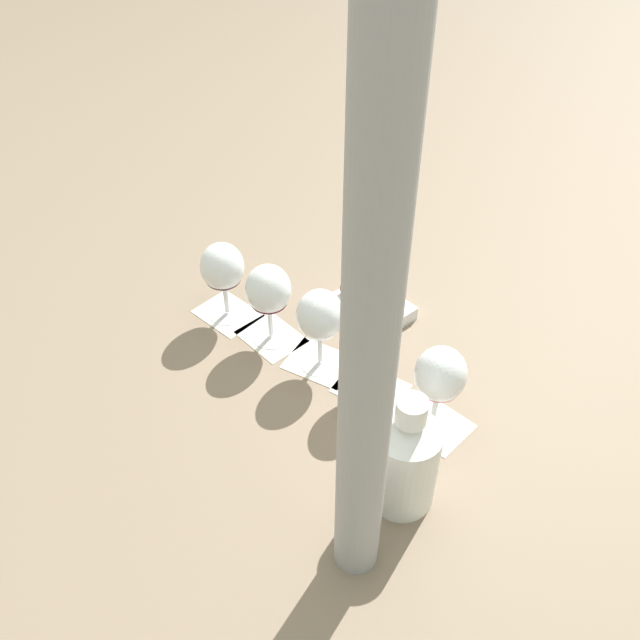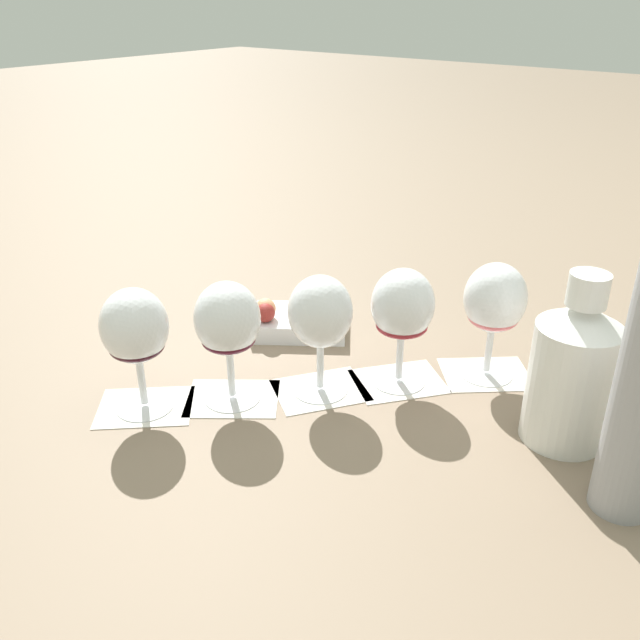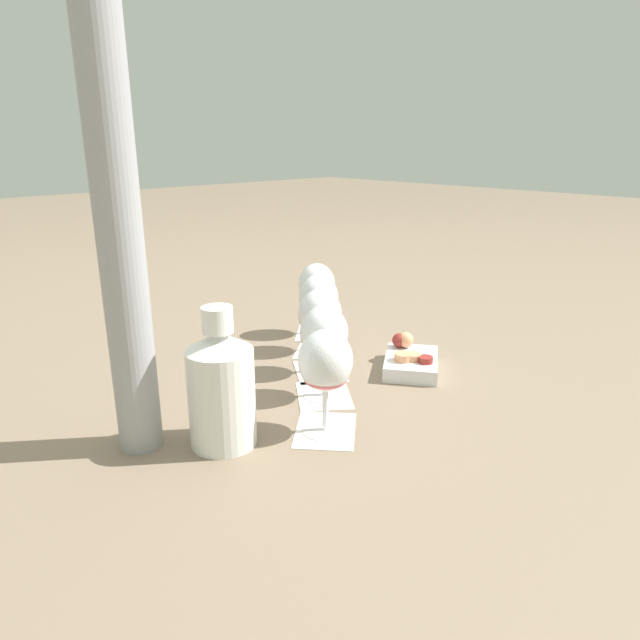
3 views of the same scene
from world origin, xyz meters
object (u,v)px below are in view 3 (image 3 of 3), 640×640
Objects in this scene: wine_glass_1 at (324,338)px; snack_dish at (410,360)px; umbrella_pole at (100,53)px; wine_glass_4 at (317,288)px; wine_glass_3 at (318,301)px; wine_glass_2 at (318,318)px; ceramic_vase at (221,386)px; wine_glass_0 at (326,366)px.

wine_glass_1 is 0.23m from snack_dish.
wine_glass_4 is at bearing 19.00° from umbrella_pole.
wine_glass_1 is at bearing -131.38° from wine_glass_3.
wine_glass_2 is 0.77× the size of ceramic_vase.
snack_dish is at bearing -8.57° from wine_glass_1.
umbrella_pole reaches higher than wine_glass_0.
ceramic_vase is 0.46m from umbrella_pole.
umbrella_pole is at bearing 138.45° from ceramic_vase.
wine_glass_1 is at bearing 171.43° from snack_dish.
umbrella_pole is at bearing 144.66° from wine_glass_0.
ceramic_vase is (-0.44, -0.26, -0.02)m from wine_glass_4.
wine_glass_2 is 0.57m from umbrella_pole.
umbrella_pole reaches higher than wine_glass_4.
wine_glass_3 is 0.63m from umbrella_pole.
umbrella_pole is (-0.22, 0.16, 0.42)m from wine_glass_0.
ceramic_vase is 1.21× the size of snack_dish.
ceramic_vase is (-0.13, 0.08, -0.02)m from wine_glass_0.
wine_glass_3 is 0.15× the size of umbrella_pole.
ceramic_vase is at bearing -161.20° from wine_glass_2.
wine_glass_4 is (0.16, 0.17, -0.00)m from wine_glass_2.
wine_glass_0 and wine_glass_3 have the same top height.
wine_glass_1 is at bearing -128.16° from wine_glass_2.
snack_dish is at bearing -2.54° from ceramic_vase.
wine_glass_4 is 0.15× the size of umbrella_pole.
wine_glass_0 is at bearing -132.08° from wine_glass_3.
wine_glass_4 is (0.07, 0.08, -0.00)m from wine_glass_3.
wine_glass_0 is 0.93× the size of snack_dish.
wine_glass_0 is at bearing -132.03° from wine_glass_4.
wine_glass_2 and wine_glass_4 have the same top height.
wine_glass_2 is at bearing 18.80° from ceramic_vase.
snack_dish is (0.21, -0.03, -0.09)m from wine_glass_1.
wine_glass_4 is at bearing 30.80° from ceramic_vase.
wine_glass_0 is at bearing -30.50° from ceramic_vase.
umbrella_pole is (-0.53, -0.18, 0.42)m from wine_glass_4.
ceramic_vase is (-0.29, -0.10, -0.02)m from wine_glass_2.
wine_glass_0 is at bearing -133.36° from wine_glass_1.
wine_glass_4 is 0.70m from umbrella_pole.
wine_glass_2 is 0.23m from wine_glass_4.
wine_glass_3 is (0.08, 0.08, 0.00)m from wine_glass_2.
umbrella_pole reaches higher than ceramic_vase.
wine_glass_2 reaches higher than snack_dish.
wine_glass_3 is 0.11m from wine_glass_4.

